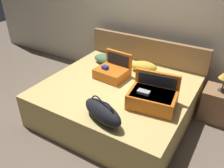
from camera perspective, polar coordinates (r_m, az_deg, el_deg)
name	(u,v)px	position (r m, az deg, el deg)	size (l,w,h in m)	color
ground_plane	(102,129)	(3.37, -2.34, -10.93)	(12.00, 12.00, 0.00)	#6B5B4C
back_wall	(156,12)	(4.10, 10.62, 16.95)	(8.00, 0.10, 2.60)	beige
bed	(117,100)	(3.48, 1.21, -4.04)	(2.04, 1.87, 0.51)	tan
headboard	(145,64)	(4.14, 8.11, 4.98)	(2.08, 0.08, 0.93)	olive
hard_case_large	(153,97)	(2.91, 9.89, -3.23)	(0.62, 0.50, 0.38)	#D16619
hard_case_medium	(113,71)	(3.52, 0.15, 3.18)	(0.48, 0.44, 0.36)	#D16619
duffel_bag	(103,112)	(2.63, -2.33, -6.85)	(0.62, 0.37, 0.29)	black
pillow_near_headboard	(144,67)	(3.73, 7.78, 4.21)	(0.42, 0.24, 0.16)	gold
pillow_center_head	(108,59)	(3.98, -0.96, 6.11)	(0.50, 0.27, 0.15)	#4C724C
nightstand	(218,105)	(3.74, 24.40, -4.62)	(0.44, 0.40, 0.49)	olive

